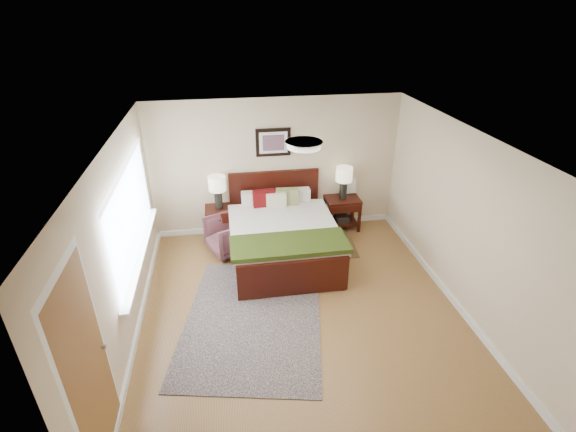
% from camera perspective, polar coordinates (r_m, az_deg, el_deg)
% --- Properties ---
extents(floor, '(5.00, 5.00, 0.00)m').
position_cam_1_polar(floor, '(6.12, 1.78, -12.76)').
color(floor, olive).
rests_on(floor, ground).
extents(back_wall, '(4.50, 0.04, 2.50)m').
position_cam_1_polar(back_wall, '(7.63, -1.64, 6.74)').
color(back_wall, '#C8B691').
rests_on(back_wall, ground).
extents(front_wall, '(4.50, 0.04, 2.50)m').
position_cam_1_polar(front_wall, '(3.54, 10.40, -23.04)').
color(front_wall, '#C8B691').
rests_on(front_wall, ground).
extents(left_wall, '(0.04, 5.00, 2.50)m').
position_cam_1_polar(left_wall, '(5.48, -21.87, -4.31)').
color(left_wall, '#C8B691').
rests_on(left_wall, ground).
extents(right_wall, '(0.04, 5.00, 2.50)m').
position_cam_1_polar(right_wall, '(6.20, 22.84, -0.71)').
color(right_wall, '#C8B691').
rests_on(right_wall, ground).
extents(ceiling, '(4.50, 5.00, 0.02)m').
position_cam_1_polar(ceiling, '(4.89, 2.21, 10.17)').
color(ceiling, white).
rests_on(ceiling, back_wall).
extents(window, '(0.11, 2.72, 1.32)m').
position_cam_1_polar(window, '(6.01, -20.40, 0.23)').
color(window, silver).
rests_on(window, left_wall).
extents(door, '(0.06, 1.00, 2.18)m').
position_cam_1_polar(door, '(4.24, -25.57, -18.79)').
color(door, silver).
rests_on(door, ground).
extents(ceil_fixture, '(0.44, 0.44, 0.08)m').
position_cam_1_polar(ceil_fixture, '(4.90, 2.20, 9.78)').
color(ceil_fixture, white).
rests_on(ceil_fixture, ceiling).
extents(bed, '(1.78, 2.16, 1.16)m').
position_cam_1_polar(bed, '(6.97, -0.77, -1.85)').
color(bed, '#350E08').
rests_on(bed, ground).
extents(wall_art, '(0.62, 0.05, 0.50)m').
position_cam_1_polar(wall_art, '(7.45, -2.02, 10.02)').
color(wall_art, black).
rests_on(wall_art, back_wall).
extents(nightstand_left, '(0.51, 0.46, 0.61)m').
position_cam_1_polar(nightstand_left, '(7.66, -9.31, 0.18)').
color(nightstand_left, '#350E08').
rests_on(nightstand_left, ground).
extents(nightstand_right, '(0.64, 0.48, 0.63)m').
position_cam_1_polar(nightstand_right, '(8.01, 7.40, 0.78)').
color(nightstand_right, '#350E08').
rests_on(nightstand_right, ground).
extents(lamp_left, '(0.30, 0.30, 0.61)m').
position_cam_1_polar(lamp_left, '(7.45, -9.63, 3.96)').
color(lamp_left, black).
rests_on(lamp_left, nightstand_left).
extents(lamp_right, '(0.30, 0.30, 0.61)m').
position_cam_1_polar(lamp_right, '(7.75, 7.67, 5.23)').
color(lamp_right, black).
rests_on(lamp_right, nightstand_right).
extents(armchair, '(0.92, 0.91, 0.64)m').
position_cam_1_polar(armchair, '(7.32, -8.08, -2.59)').
color(armchair, brown).
rests_on(armchair, ground).
extents(rug_persian, '(2.33, 2.92, 0.01)m').
position_cam_1_polar(rug_persian, '(6.00, -4.78, -13.79)').
color(rug_persian, '#0B153A').
rests_on(rug_persian, ground).
extents(rug_navy, '(0.88, 1.26, 0.01)m').
position_cam_1_polar(rug_navy, '(7.72, 5.84, -3.41)').
color(rug_navy, black).
rests_on(rug_navy, ground).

